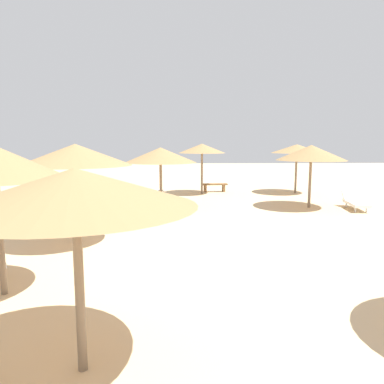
% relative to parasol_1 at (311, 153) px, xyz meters
% --- Properties ---
extents(ground_plane, '(80.00, 80.00, 0.00)m').
position_rel_parasol_1_xyz_m(ground_plane, '(-5.36, -6.40, -2.43)').
color(ground_plane, '#DBBA8C').
extents(parasol_1, '(3.04, 3.04, 2.77)m').
position_rel_parasol_1_xyz_m(parasol_1, '(0.00, 0.00, 0.00)').
color(parasol_1, '#75604C').
rests_on(parasol_1, ground).
extents(parasol_2, '(3.14, 3.14, 2.67)m').
position_rel_parasol_1_xyz_m(parasol_2, '(-6.59, 0.18, -0.10)').
color(parasol_2, '#75604C').
rests_on(parasol_2, ground).
extents(parasol_5, '(2.96, 2.96, 2.59)m').
position_rel_parasol_1_xyz_m(parasol_5, '(-7.08, -11.30, -0.08)').
color(parasol_5, '#75604C').
rests_on(parasol_5, ground).
extents(parasol_6, '(2.29, 2.29, 2.60)m').
position_rel_parasol_1_xyz_m(parasol_6, '(-11.65, 4.00, -0.09)').
color(parasol_6, '#75604C').
rests_on(parasol_6, ground).
extents(parasol_7, '(2.62, 2.62, 2.81)m').
position_rel_parasol_1_xyz_m(parasol_7, '(-4.48, 4.52, 0.10)').
color(parasol_7, '#75604C').
rests_on(parasol_7, ground).
extents(parasol_8, '(3.16, 3.16, 2.85)m').
position_rel_parasol_1_xyz_m(parasol_8, '(-8.72, -5.33, 0.11)').
color(parasol_8, '#75604C').
rests_on(parasol_8, ground).
extents(parasol_9, '(2.88, 2.88, 2.77)m').
position_rel_parasol_1_xyz_m(parasol_9, '(0.88, 4.58, 0.09)').
color(parasol_9, '#75604C').
rests_on(parasol_9, ground).
extents(lounger_1, '(0.91, 1.97, 0.70)m').
position_rel_parasol_1_xyz_m(lounger_1, '(1.86, -0.47, -2.12)').
color(lounger_1, white).
rests_on(lounger_1, ground).
extents(lounger_2, '(2.02, 1.29, 0.61)m').
position_rel_parasol_1_xyz_m(lounger_2, '(-7.47, 1.56, -2.12)').
color(lounger_2, white).
rests_on(lounger_2, ground).
extents(bench_0, '(1.53, 0.55, 0.49)m').
position_rel_parasol_1_xyz_m(bench_0, '(-3.69, 5.26, -2.09)').
color(bench_0, brown).
rests_on(bench_0, ground).
extents(bench_1, '(1.54, 0.63, 0.49)m').
position_rel_parasol_1_xyz_m(bench_1, '(-11.24, 4.68, -2.09)').
color(bench_1, brown).
rests_on(bench_1, ground).
extents(bench_2, '(1.54, 0.61, 0.49)m').
position_rel_parasol_1_xyz_m(bench_2, '(-12.37, 4.86, -2.09)').
color(bench_2, brown).
rests_on(bench_2, ground).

